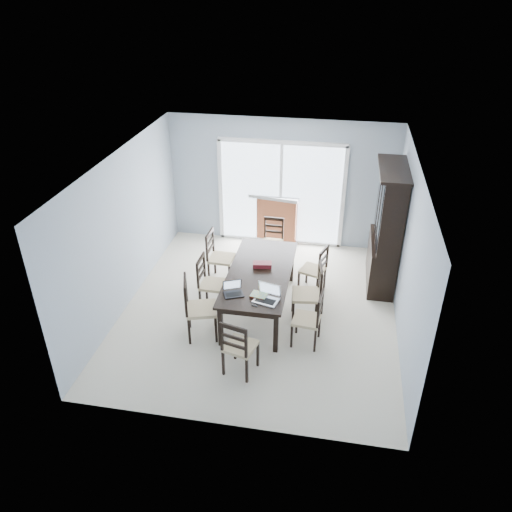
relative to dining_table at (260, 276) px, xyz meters
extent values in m
plane|color=beige|center=(0.00, 0.00, -0.67)|extent=(5.00, 5.00, 0.00)
plane|color=white|center=(0.00, 0.00, 1.93)|extent=(5.00, 5.00, 0.00)
cube|color=#95A3B2|center=(0.00, 2.50, 0.63)|extent=(4.50, 0.02, 2.60)
cube|color=#95A3B2|center=(-2.25, 0.00, 0.63)|extent=(0.02, 5.00, 2.60)
cube|color=#95A3B2|center=(2.25, 0.00, 0.63)|extent=(0.02, 5.00, 2.60)
cube|color=gray|center=(0.00, 3.50, -0.72)|extent=(4.50, 2.00, 0.10)
cube|color=#99999E|center=(0.00, 4.50, -0.12)|extent=(4.50, 0.06, 1.10)
cube|color=black|center=(0.00, 0.00, 0.06)|extent=(1.00, 2.20, 0.04)
cube|color=black|center=(0.00, 0.00, 0.00)|extent=(0.88, 2.08, 0.10)
cube|color=black|center=(-0.42, -1.00, -0.33)|extent=(0.07, 0.07, 0.69)
cube|color=black|center=(0.42, -1.00, -0.33)|extent=(0.07, 0.07, 0.69)
cube|color=black|center=(-0.42, 1.00, -0.33)|extent=(0.07, 0.07, 0.69)
cube|color=black|center=(0.42, 1.00, -0.33)|extent=(0.07, 0.07, 0.69)
cube|color=black|center=(2.01, 1.25, -0.25)|extent=(0.45, 1.30, 0.85)
cube|color=black|center=(2.04, 1.25, 0.83)|extent=(0.38, 1.30, 1.30)
cube|color=black|center=(2.01, 1.25, 1.50)|extent=(0.50, 1.38, 0.05)
cube|color=black|center=(1.84, 0.83, 0.83)|extent=(0.02, 0.36, 1.18)
cube|color=black|center=(1.84, 1.25, 0.83)|extent=(0.02, 0.36, 1.18)
cube|color=black|center=(1.84, 1.67, 0.83)|extent=(0.02, 0.36, 1.18)
cube|color=silver|center=(0.00, 2.48, 0.38)|extent=(2.40, 0.02, 2.10)
cube|color=white|center=(0.00, 2.46, 1.47)|extent=(2.52, 0.05, 0.08)
cube|color=white|center=(0.00, 2.46, 0.38)|extent=(0.06, 0.05, 2.10)
cube|color=white|center=(0.00, 2.46, -0.65)|extent=(2.52, 0.05, 0.05)
cube|color=black|center=(-1.01, -0.67, -0.44)|extent=(0.05, 0.05, 0.46)
cube|color=black|center=(-0.90, -1.06, -0.44)|extent=(0.05, 0.05, 0.46)
cube|color=black|center=(-0.63, -0.55, -0.44)|extent=(0.05, 0.05, 0.46)
cube|color=black|center=(-0.51, -0.94, -0.44)|extent=(0.05, 0.05, 0.46)
cube|color=#C3B982|center=(-0.76, -0.81, -0.19)|extent=(0.56, 0.56, 0.05)
cube|color=black|center=(-0.95, 0.14, -0.46)|extent=(0.03, 0.03, 0.42)
cube|color=black|center=(-0.96, -0.23, -0.46)|extent=(0.03, 0.03, 0.42)
cube|color=black|center=(-0.58, 0.13, -0.46)|extent=(0.03, 0.03, 0.42)
cube|color=black|center=(-0.59, -0.24, -0.46)|extent=(0.03, 0.03, 0.42)
cube|color=#C3B982|center=(-0.77, -0.05, -0.23)|extent=(0.42, 0.42, 0.05)
cube|color=black|center=(-1.02, 0.99, -0.46)|extent=(0.04, 0.04, 0.43)
cube|color=black|center=(-1.03, 0.61, -0.46)|extent=(0.04, 0.04, 0.43)
cube|color=black|center=(-0.64, 0.98, -0.46)|extent=(0.04, 0.04, 0.43)
cube|color=black|center=(-0.65, 0.60, -0.46)|extent=(0.04, 0.04, 0.43)
cube|color=#C3B982|center=(-0.84, 0.80, -0.22)|extent=(0.44, 0.44, 0.05)
cube|color=black|center=(1.00, -0.90, -0.47)|extent=(0.04, 0.04, 0.41)
cube|color=black|center=(1.04, -0.55, -0.47)|extent=(0.04, 0.04, 0.41)
cube|color=black|center=(0.64, -0.86, -0.47)|extent=(0.04, 0.04, 0.41)
cube|color=black|center=(0.68, -0.51, -0.47)|extent=(0.04, 0.04, 0.41)
cube|color=#C3B982|center=(0.84, -0.71, -0.24)|extent=(0.44, 0.44, 0.05)
cube|color=black|center=(1.00, -0.29, -0.45)|extent=(0.04, 0.04, 0.45)
cube|color=black|center=(0.95, 0.10, -0.45)|extent=(0.04, 0.04, 0.45)
cube|color=black|center=(0.60, -0.34, -0.45)|extent=(0.04, 0.04, 0.45)
cube|color=black|center=(0.55, 0.05, -0.45)|extent=(0.04, 0.04, 0.45)
cube|color=#C3B982|center=(0.77, -0.12, -0.20)|extent=(0.49, 0.49, 0.05)
cube|color=black|center=(0.92, 0.53, -0.47)|extent=(0.04, 0.04, 0.40)
cube|color=black|center=(1.03, 0.86, -0.47)|extent=(0.04, 0.04, 0.40)
cube|color=black|center=(0.59, 0.64, -0.47)|extent=(0.04, 0.04, 0.40)
cube|color=black|center=(0.70, 0.97, -0.47)|extent=(0.04, 0.04, 0.40)
cube|color=#C3B982|center=(0.81, 0.75, -0.25)|extent=(0.49, 0.49, 0.05)
cube|color=black|center=(-0.23, -1.63, -0.47)|extent=(0.04, 0.04, 0.41)
cube|color=black|center=(0.12, -1.72, -0.47)|extent=(0.04, 0.04, 0.41)
cube|color=black|center=(-0.14, -1.27, -0.47)|extent=(0.04, 0.04, 0.41)
cube|color=black|center=(0.21, -1.36, -0.47)|extent=(0.04, 0.04, 0.41)
cube|color=#C3B982|center=(-0.01, -1.49, -0.23)|extent=(0.49, 0.49, 0.05)
cube|color=black|center=(0.14, 1.76, -0.48)|extent=(0.03, 0.03, 0.39)
cube|color=black|center=(-0.20, 1.77, -0.48)|extent=(0.03, 0.03, 0.39)
cube|color=black|center=(0.14, 1.41, -0.48)|extent=(0.03, 0.03, 0.39)
cube|color=black|center=(-0.21, 1.42, -0.48)|extent=(0.03, 0.03, 0.39)
cube|color=#C3B982|center=(-0.03, 1.59, -0.26)|extent=(0.39, 0.39, 0.05)
cube|color=black|center=(-0.27, -0.71, 0.08)|extent=(0.34, 0.30, 0.02)
cube|color=silver|center=(-0.27, -0.71, 0.18)|extent=(0.25, 0.13, 0.15)
cube|color=silver|center=(0.23, -0.79, 0.09)|extent=(0.41, 0.33, 0.02)
cube|color=silver|center=(0.23, -0.79, 0.21)|extent=(0.31, 0.12, 0.19)
cube|color=maroon|center=(0.10, -0.69, 0.09)|extent=(0.26, 0.23, 0.03)
cube|color=gold|center=(0.11, -0.69, 0.11)|extent=(0.27, 0.22, 0.01)
cube|color=black|center=(0.09, -0.93, 0.08)|extent=(0.10, 0.07, 0.01)
cube|color=#531013|center=(0.02, 0.16, 0.12)|extent=(0.32, 0.19, 0.08)
cube|color=brown|center=(-0.48, 3.33, -0.20)|extent=(2.15, 1.97, 0.95)
cube|color=gray|center=(-0.48, 3.33, 0.31)|extent=(2.21, 2.03, 0.06)
camera|label=1|loc=(1.16, -6.75, 4.33)|focal=35.00mm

